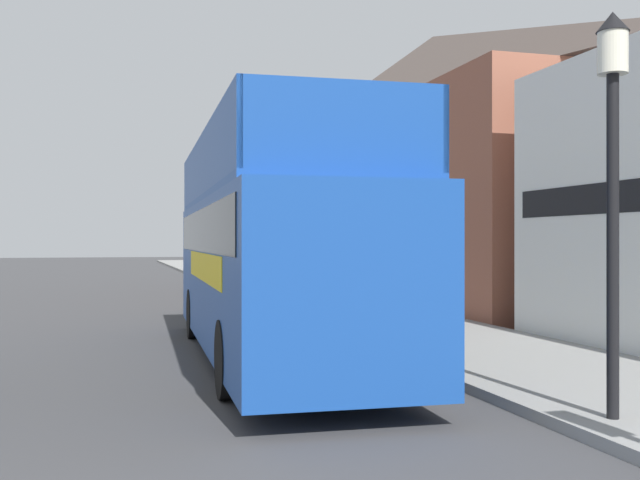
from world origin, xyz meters
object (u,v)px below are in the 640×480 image
Objects in this scene: lamp_post_nearest at (613,136)px; lamp_post_second at (370,182)px; lamp_post_third at (281,188)px; tour_bus at (271,258)px; parked_car_ahead_of_bus at (241,290)px.

lamp_post_second is (0.07, 7.88, 0.10)m from lamp_post_nearest.
lamp_post_third is (-0.03, 15.76, 0.50)m from lamp_post_nearest.
tour_bus reaches higher than parked_car_ahead_of_bus.
tour_bus is 2.64× the size of parked_car_ahead_of_bus.
parked_car_ahead_of_bus is at bearing 97.39° from lamp_post_nearest.
lamp_post_nearest is at bearing -64.51° from tour_bus.
lamp_post_nearest is at bearing -89.88° from lamp_post_third.
tour_bus is 7.57m from parked_car_ahead_of_bus.
lamp_post_second is (1.79, -5.40, 2.56)m from parked_car_ahead_of_bus.
lamp_post_nearest is at bearing -90.52° from lamp_post_second.
parked_car_ahead_of_bus is at bearing 86.38° from tour_bus.
lamp_post_third reaches higher than lamp_post_nearest.
lamp_post_nearest is (1.72, -13.28, 2.46)m from parked_car_ahead_of_bus.
lamp_post_third is (-0.11, 7.88, 0.40)m from lamp_post_second.
tour_bus is 2.29× the size of lamp_post_second.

